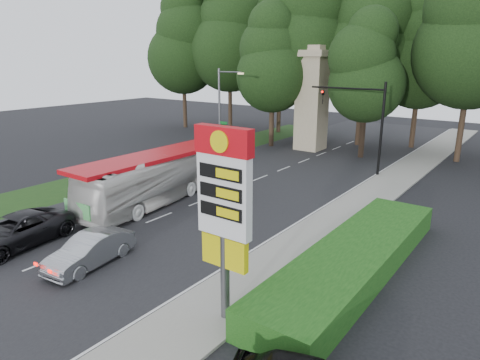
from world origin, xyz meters
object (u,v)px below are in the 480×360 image
Objects in this scene: traffic_signal_mast at (366,115)px; sedan_silver at (90,250)px; streetlight_signs at (221,109)px; suv_charcoal at (15,231)px; gas_station_pylon at (224,200)px; transit_bus at (154,179)px; monument at (312,98)px.

sedan_silver is at bearing -99.74° from traffic_signal_mast.
streetlight_signs is 22.01m from suv_charcoal.
gas_station_pylon reaches higher than suv_charcoal.
streetlight_signs is 0.71× the size of transit_bus.
monument is (4.99, 7.99, 0.67)m from streetlight_signs.
traffic_signal_mast is 16.99m from transit_bus.
traffic_signal_mast is at bearing 8.92° from streetlight_signs.
monument is (-7.68, 6.00, 0.43)m from traffic_signal_mast.
gas_station_pylon is 0.86× the size of streetlight_signs.
gas_station_pylon is 13.86m from transit_bus.
transit_bus is 2.01× the size of suv_charcoal.
suv_charcoal is at bearing -100.90° from transit_bus.
gas_station_pylon is at bearing -1.81° from suv_charcoal.
suv_charcoal is (-8.48, -23.28, -3.90)m from traffic_signal_mast.
suv_charcoal is at bearing -110.01° from traffic_signal_mast.
transit_bus reaches higher than sedan_silver.
gas_station_pylon is at bearing -80.91° from traffic_signal_mast.
streetlight_signs reaches higher than suv_charcoal.
suv_charcoal is at bearing -176.04° from sedan_silver.
sedan_silver is at bearing -177.42° from gas_station_pylon.
gas_station_pylon is 0.61× the size of transit_bus.
monument is 2.34× the size of sedan_silver.
streetlight_signs is 22.49m from sedan_silver.
streetlight_signs reaches higher than sedan_silver.
gas_station_pylon is at bearing -68.20° from monument.
suv_charcoal is (-4.65, -0.95, 0.07)m from sedan_silver.
traffic_signal_mast reaches higher than transit_bus.
streetlight_signs is at bearing 103.45° from transit_bus.
traffic_signal_mast is 1.29× the size of suv_charcoal.
gas_station_pylon is at bearing -5.00° from sedan_silver.
traffic_signal_mast is (-3.52, 22.00, 0.22)m from gas_station_pylon.
transit_bus is 2.62× the size of sedan_silver.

